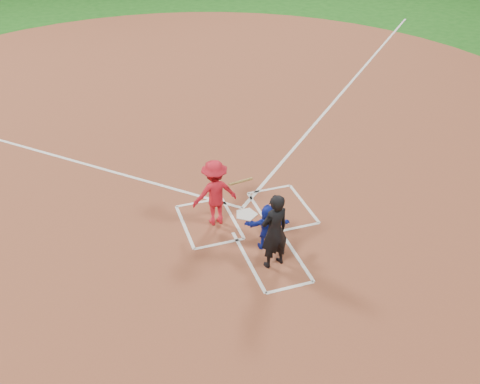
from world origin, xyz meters
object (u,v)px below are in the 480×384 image
object	(u,v)px
home_plate	(246,214)
umpire	(274,231)
catcher	(267,227)
batter_at_plate	(215,193)

from	to	relation	value
home_plate	umpire	distance (m)	2.18
home_plate	catcher	distance (m)	1.47
catcher	batter_at_plate	distance (m)	1.59
home_plate	catcher	size ratio (longest dim) A/B	0.53
home_plate	umpire	bearing A→B (deg)	88.26
home_plate	batter_at_plate	xyz separation A→B (m)	(-0.81, -0.04, 0.84)
home_plate	batter_at_plate	bearing A→B (deg)	3.17
home_plate	umpire	size ratio (longest dim) A/B	0.33
umpire	batter_at_plate	size ratio (longest dim) A/B	1.07
umpire	batter_at_plate	bearing A→B (deg)	-81.43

